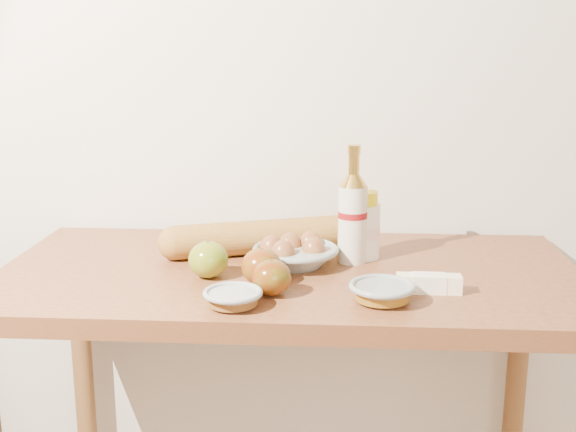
% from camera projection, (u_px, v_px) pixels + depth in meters
% --- Properties ---
extents(back_wall, '(3.50, 0.02, 2.60)m').
position_uv_depth(back_wall, '(298.00, 67.00, 1.72)').
color(back_wall, beige).
rests_on(back_wall, ground).
extents(table, '(1.20, 0.60, 0.90)m').
position_uv_depth(table, '(289.00, 324.00, 1.53)').
color(table, brown).
rests_on(table, ground).
extents(bourbon_bottle, '(0.06, 0.06, 0.25)m').
position_uv_depth(bourbon_bottle, '(353.00, 215.00, 1.52)').
color(bourbon_bottle, beige).
rests_on(bourbon_bottle, table).
extents(cream_bottle, '(0.10, 0.10, 0.15)m').
position_uv_depth(cream_bottle, '(363.00, 227.00, 1.56)').
color(cream_bottle, white).
rests_on(cream_bottle, table).
extents(egg_bowl, '(0.24, 0.24, 0.06)m').
position_uv_depth(egg_bowl, '(295.00, 253.00, 1.51)').
color(egg_bowl, gray).
rests_on(egg_bowl, table).
extents(baguette, '(0.45, 0.22, 0.08)m').
position_uv_depth(baguette, '(260.00, 237.00, 1.60)').
color(baguette, '#B18036').
rests_on(baguette, table).
extents(apple_yellowgreen, '(0.10, 0.10, 0.07)m').
position_uv_depth(apple_yellowgreen, '(208.00, 260.00, 1.43)').
color(apple_yellowgreen, olive).
rests_on(apple_yellowgreen, table).
extents(apple_redgreen_front, '(0.10, 0.10, 0.07)m').
position_uv_depth(apple_redgreen_front, '(272.00, 278.00, 1.34)').
color(apple_redgreen_front, maroon).
rests_on(apple_redgreen_front, table).
extents(apple_redgreen_right, '(0.10, 0.10, 0.07)m').
position_uv_depth(apple_redgreen_right, '(261.00, 267.00, 1.39)').
color(apple_redgreen_right, '#97080C').
rests_on(apple_redgreen_right, table).
extents(sugar_bowl, '(0.13, 0.13, 0.03)m').
position_uv_depth(sugar_bowl, '(233.00, 298.00, 1.28)').
color(sugar_bowl, '#9AA8A2').
rests_on(sugar_bowl, table).
extents(syrup_bowl, '(0.15, 0.15, 0.04)m').
position_uv_depth(syrup_bowl, '(382.00, 292.00, 1.30)').
color(syrup_bowl, gray).
rests_on(syrup_bowl, table).
extents(butter_stick, '(0.12, 0.04, 0.04)m').
position_uv_depth(butter_stick, '(429.00, 284.00, 1.35)').
color(butter_stick, '#FFF4C5').
rests_on(butter_stick, table).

